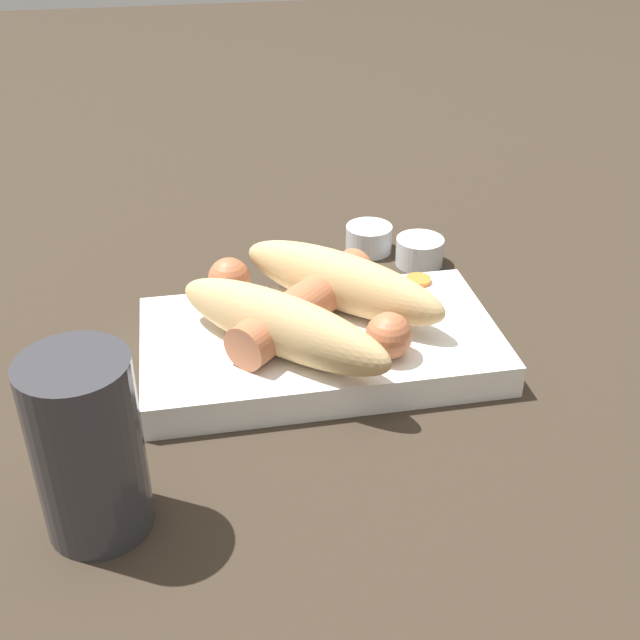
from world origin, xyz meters
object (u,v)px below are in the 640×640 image
object	(u,v)px
bread_roll	(312,302)
condiment_cup_near	(419,253)
drink_glass	(88,448)
condiment_cup_far	(369,240)
sausage	(304,305)
food_tray	(320,345)

from	to	relation	value
bread_roll	condiment_cup_near	world-z (taller)	bread_roll
bread_roll	drink_glass	distance (m)	0.22
condiment_cup_far	condiment_cup_near	bearing A→B (deg)	-41.20
bread_roll	sausage	size ratio (longest dim) A/B	1.51
bread_roll	condiment_cup_near	distance (m)	0.19
condiment_cup_near	condiment_cup_far	xyz separation A→B (m)	(-0.04, 0.04, 0.00)
bread_roll	condiment_cup_far	xyz separation A→B (m)	(0.09, 0.17, -0.04)
sausage	condiment_cup_near	distance (m)	0.19
condiment_cup_near	drink_glass	distance (m)	0.41
sausage	drink_glass	world-z (taller)	drink_glass
food_tray	condiment_cup_far	distance (m)	0.20
bread_roll	condiment_cup_near	bearing A→B (deg)	46.83
sausage	condiment_cup_far	size ratio (longest dim) A/B	3.14
drink_glass	condiment_cup_far	bearing A→B (deg)	52.96
sausage	drink_glass	distance (m)	0.22
sausage	condiment_cup_near	world-z (taller)	sausage
sausage	condiment_cup_far	bearing A→B (deg)	60.79
sausage	drink_glass	bearing A→B (deg)	-133.78
bread_roll	condiment_cup_far	size ratio (longest dim) A/B	4.74
food_tray	bread_roll	bearing A→B (deg)	143.36
food_tray	condiment_cup_near	distance (m)	0.19
food_tray	bread_roll	world-z (taller)	bread_roll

